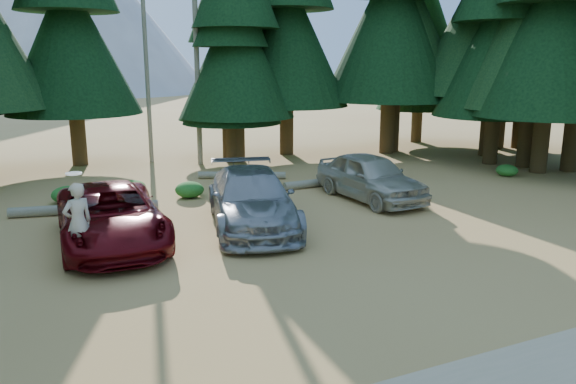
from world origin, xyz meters
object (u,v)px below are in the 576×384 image
Objects in this scene: red_pickup at (111,216)px; silver_minivan_center at (252,199)px; silver_minivan_right at (370,177)px; log_left at (85,209)px; log_mid at (242,175)px; log_right at (339,180)px; frisbee_player at (78,222)px.

red_pickup is 0.98× the size of silver_minivan_center.
silver_minivan_right is 9.62m from log_left.
red_pickup is 1.17× the size of silver_minivan_right.
red_pickup is 8.96m from log_mid.
log_mid is 0.75× the size of log_right.
frisbee_player is (-0.93, -1.74, 0.40)m from red_pickup.
silver_minivan_right is at bearing -1.72° from log_left.
log_left is at bearing 154.29° from silver_minivan_center.
red_pickup is 2.01m from frisbee_player.
silver_minivan_center is 1.19× the size of silver_minivan_right.
frisbee_player reaches higher than silver_minivan_right.
frisbee_player reaches higher than log_mid.
silver_minivan_right is (4.98, 1.35, -0.01)m from silver_minivan_center.
silver_minivan_right is 2.73m from log_right.
log_left is (-0.37, 3.51, -0.62)m from red_pickup.
frisbee_player is at bearing -153.13° from log_right.
red_pickup reaches higher than log_left.
silver_minivan_center is 5.67m from log_left.
frisbee_player is at bearing -116.52° from red_pickup.
log_mid is at bearing -150.69° from frisbee_player.
log_mid is at bearing 36.75° from log_left.
log_mid is (7.01, 8.28, -1.03)m from frisbee_player.
silver_minivan_right reaches higher than log_right.
log_mid is at bearing 138.04° from log_right.
red_pickup is 1.55× the size of log_mid.
log_left reaches higher than log_right.
log_left reaches higher than log_mid.
log_mid is (6.45, 3.04, -0.01)m from log_left.
frisbee_player is 11.68m from log_right.
silver_minivan_center is (3.99, -0.05, 0.05)m from red_pickup.
silver_minivan_right is 1.05× the size of log_left.
red_pickup is at bearing -175.02° from silver_minivan_right.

